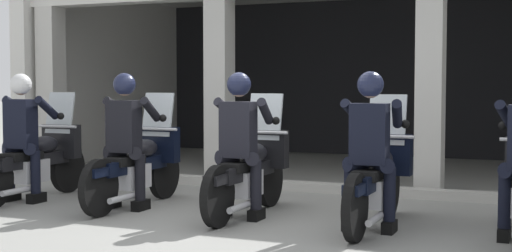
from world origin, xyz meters
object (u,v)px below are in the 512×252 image
(motorcycle_far_left, at_px, (39,159))
(motorcycle_right, at_px, (377,178))
(motorcycle_center, at_px, (250,170))
(motorcycle_left, at_px, (139,164))
(police_officer_center, at_px, (240,132))
(police_officer_right, at_px, (370,137))
(police_officer_left, at_px, (126,129))
(police_officer_far_left, at_px, (23,126))

(motorcycle_far_left, bearing_deg, motorcycle_right, -16.08)
(motorcycle_far_left, height_order, motorcycle_center, same)
(motorcycle_left, relative_size, police_officer_center, 1.29)
(police_officer_center, height_order, police_officer_right, same)
(motorcycle_left, bearing_deg, motorcycle_far_left, 172.85)
(motorcycle_far_left, height_order, police_officer_right, police_officer_right)
(motorcycle_left, distance_m, police_officer_left, 0.52)
(motorcycle_far_left, bearing_deg, police_officer_right, -19.78)
(police_officer_far_left, xyz_separation_m, motorcycle_center, (2.93, 0.31, -0.44))
(motorcycle_left, xyz_separation_m, police_officer_left, (-0.00, -0.28, 0.44))
(motorcycle_left, bearing_deg, police_officer_right, -17.09)
(police_officer_far_left, relative_size, police_officer_left, 1.00)
(motorcycle_left, relative_size, police_officer_left, 1.29)
(motorcycle_far_left, relative_size, motorcycle_left, 1.00)
(motorcycle_right, bearing_deg, motorcycle_left, 169.86)
(motorcycle_center, bearing_deg, motorcycle_right, -17.24)
(police_officer_center, bearing_deg, motorcycle_center, 76.40)
(police_officer_left, relative_size, police_officer_center, 1.00)
(motorcycle_far_left, relative_size, police_officer_center, 1.29)
(police_officer_center, bearing_deg, police_officer_right, -17.24)
(motorcycle_far_left, height_order, police_officer_center, police_officer_center)
(police_officer_left, xyz_separation_m, motorcycle_center, (1.46, 0.26, -0.44))
(motorcycle_center, bearing_deg, motorcycle_left, 165.80)
(police_officer_center, bearing_deg, police_officer_left, 165.80)
(police_officer_far_left, distance_m, motorcycle_left, 1.56)
(police_officer_far_left, xyz_separation_m, motorcycle_left, (1.46, 0.34, -0.44))
(motorcycle_left, height_order, police_officer_left, police_officer_left)
(motorcycle_far_left, distance_m, police_officer_left, 1.54)
(motorcycle_center, xyz_separation_m, motorcycle_right, (1.46, -0.10, 0.00))
(motorcycle_center, bearing_deg, police_officer_center, -103.60)
(motorcycle_right, relative_size, police_officer_right, 1.29)
(police_officer_center, bearing_deg, motorcycle_right, -6.18)
(police_officer_far_left, distance_m, police_officer_center, 2.93)
(motorcycle_left, relative_size, motorcycle_right, 1.00)
(police_officer_far_left, bearing_deg, police_officer_right, -16.08)
(motorcycle_center, relative_size, motorcycle_right, 1.00)
(motorcycle_left, bearing_deg, police_officer_far_left, -176.27)
(police_officer_far_left, distance_m, police_officer_right, 4.39)
(police_officer_left, height_order, police_officer_right, same)
(motorcycle_far_left, bearing_deg, police_officer_left, -24.17)
(police_officer_far_left, distance_m, motorcycle_center, 2.98)
(motorcycle_center, height_order, police_officer_center, police_officer_center)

